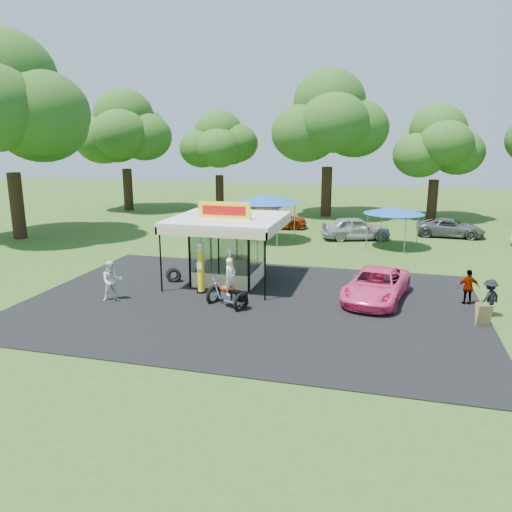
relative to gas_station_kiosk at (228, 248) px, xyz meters
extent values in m
plane|color=#335019|center=(2.00, -4.99, -1.78)|extent=(120.00, 120.00, 0.00)
cube|color=black|center=(2.00, -2.99, -1.76)|extent=(20.00, 14.00, 0.04)
cube|color=white|center=(0.00, 0.01, -1.75)|extent=(3.00, 3.00, 0.06)
cube|color=white|center=(0.00, 0.01, 1.51)|extent=(5.40, 5.40, 0.18)
cube|color=yellow|center=(0.00, -0.49, 2.00)|extent=(2.60, 0.25, 0.80)
cube|color=red|center=(0.00, -0.62, 2.00)|extent=(2.21, 0.02, 0.45)
cylinder|color=black|center=(-2.55, -2.54, -0.18)|extent=(0.08, 0.08, 3.20)
cylinder|color=black|center=(2.55, -2.54, -0.18)|extent=(0.08, 0.08, 3.20)
cylinder|color=black|center=(-0.66, -2.20, -1.73)|extent=(0.47, 0.47, 0.11)
cylinder|color=yellow|center=(-0.66, -2.20, -0.72)|extent=(0.32, 0.32, 1.92)
cylinder|color=silver|center=(-0.66, -2.20, 0.35)|extent=(0.21, 0.21, 0.21)
sphere|color=white|center=(-0.66, -2.20, 0.56)|extent=(0.34, 0.34, 0.34)
cube|color=white|center=(-0.66, -2.39, -0.40)|extent=(0.23, 0.02, 0.32)
cylinder|color=black|center=(0.83, -2.34, -1.73)|extent=(0.44, 0.44, 0.10)
cylinder|color=yellow|center=(0.83, -2.34, -0.79)|extent=(0.30, 0.30, 1.79)
cylinder|color=silver|center=(0.83, -2.34, 0.20)|extent=(0.20, 0.20, 0.20)
sphere|color=white|center=(0.83, -2.34, 0.40)|extent=(0.32, 0.32, 0.32)
cube|color=white|center=(0.83, -2.52, -0.49)|extent=(0.22, 0.02, 0.30)
torus|color=black|center=(0.40, -3.41, -1.42)|extent=(0.53, 0.90, 0.90)
torus|color=black|center=(1.87, -4.07, -1.42)|extent=(0.53, 0.90, 0.90)
cube|color=silver|center=(1.18, -3.77, -1.24)|extent=(0.66, 0.52, 0.32)
ellipsoid|color=#CC3E0E|center=(1.18, -3.77, -0.94)|extent=(0.69, 0.39, 0.32)
cube|color=black|center=(1.52, -3.92, -1.01)|extent=(0.65, 0.50, 0.11)
cube|color=black|center=(1.90, -4.09, -1.19)|extent=(0.49, 0.49, 0.30)
cylinder|color=silver|center=(0.54, -3.48, -1.03)|extent=(0.46, 0.25, 0.96)
cylinder|color=silver|center=(0.69, -3.55, -0.65)|extent=(0.31, 0.61, 0.05)
sphere|color=silver|center=(0.52, -3.47, -0.87)|extent=(0.17, 0.17, 0.17)
imported|color=white|center=(1.33, -3.83, -0.38)|extent=(0.60, 0.70, 1.61)
torus|color=black|center=(-2.65, -0.89, -1.42)|extent=(0.79, 0.47, 0.76)
torus|color=black|center=(-2.78, -0.74, -1.42)|extent=(0.81, 0.56, 0.76)
cube|color=#593819|center=(11.57, -3.59, -1.30)|extent=(0.57, 0.35, 0.95)
cube|color=#593819|center=(11.57, -3.36, -1.30)|extent=(0.57, 0.35, 0.95)
imported|color=yellow|center=(0.00, 2.21, -1.30)|extent=(2.82, 1.13, 0.96)
imported|color=#FF458B|center=(7.42, -1.15, -1.07)|extent=(3.27, 5.47, 1.42)
imported|color=white|center=(-4.15, -4.30, -0.85)|extent=(1.15, 1.12, 1.87)
imported|color=black|center=(11.99, -2.15, -0.98)|extent=(1.17, 1.14, 1.60)
imported|color=gray|center=(11.37, -0.76, -0.98)|extent=(0.99, 0.54, 1.61)
imported|color=silver|center=(-4.24, 12.69, -1.10)|extent=(4.24, 3.56, 1.37)
imported|color=#9A2B0B|center=(-1.22, 15.78, -1.00)|extent=(5.68, 2.98, 1.57)
imported|color=#9C9CA0|center=(5.57, 12.71, -0.95)|extent=(5.26, 3.45, 1.66)
imported|color=#4F4F52|center=(12.32, 15.57, -1.11)|extent=(4.95, 2.47, 1.35)
cylinder|color=gray|center=(-2.15, 12.15, -0.46)|extent=(0.07, 0.07, 2.64)
cylinder|color=gray|center=(0.94, 12.15, -0.46)|extent=(0.07, 0.07, 2.64)
cylinder|color=gray|center=(-2.15, 9.05, -0.46)|extent=(0.07, 0.07, 2.64)
cylinder|color=gray|center=(0.94, 9.05, -0.46)|extent=(0.07, 0.07, 2.64)
cube|color=#1A52AA|center=(-0.60, 10.60, 0.92)|extent=(3.30, 3.30, 0.13)
cone|color=#1A52AA|center=(-0.60, 10.60, 1.26)|extent=(4.75, 4.75, 0.55)
cylinder|color=gray|center=(6.84, 11.84, -0.68)|extent=(0.06, 0.06, 2.21)
cylinder|color=gray|center=(9.41, 11.84, -0.68)|extent=(0.06, 0.06, 2.21)
cylinder|color=gray|center=(6.84, 9.27, -0.68)|extent=(0.06, 0.06, 2.21)
cylinder|color=gray|center=(9.41, 9.27, -0.68)|extent=(0.06, 0.06, 2.21)
cube|color=#1A52AA|center=(8.13, 10.55, 0.48)|extent=(2.76, 2.76, 0.11)
cone|color=#1A52AA|center=(8.13, 10.55, 0.77)|extent=(3.98, 3.98, 0.46)
cylinder|color=black|center=(-17.87, 22.17, 0.30)|extent=(0.93, 0.93, 4.16)
ellipsoid|color=#234A15|center=(-17.87, 22.17, 5.65)|extent=(9.82, 9.82, 8.41)
cylinder|color=black|center=(-8.99, 24.89, -0.04)|extent=(0.83, 0.83, 3.49)
ellipsoid|color=#234A15|center=(-8.99, 24.89, 4.40)|extent=(8.09, 8.09, 6.94)
cylinder|color=black|center=(2.09, 23.35, 0.51)|extent=(0.98, 0.98, 4.58)
ellipsoid|color=#234A15|center=(2.09, 23.35, 6.46)|extent=(10.98, 10.98, 9.41)
cylinder|color=black|center=(11.58, 23.93, -0.01)|extent=(0.89, 0.89, 3.55)
ellipsoid|color=#234A15|center=(11.58, 23.93, 4.52)|extent=(8.28, 8.28, 7.09)
cylinder|color=black|center=(-18.36, 6.89, 0.61)|extent=(0.96, 0.96, 4.79)
ellipsoid|color=#234A15|center=(-18.36, 6.89, 7.11)|extent=(12.30, 12.30, 10.54)
camera|label=1|loc=(7.70, -23.54, 5.49)|focal=35.00mm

